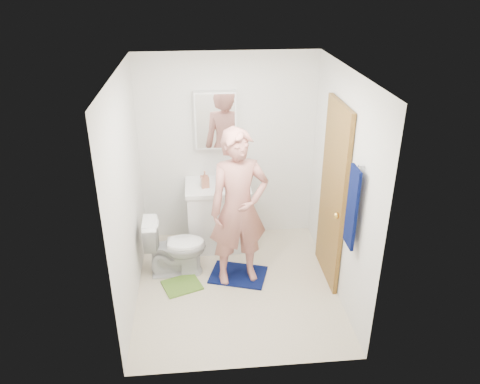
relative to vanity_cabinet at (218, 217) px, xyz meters
name	(u,v)px	position (x,y,z in m)	size (l,w,h in m)	color
floor	(237,287)	(0.15, -0.91, -0.41)	(2.20, 2.40, 0.02)	beige
ceiling	(236,71)	(0.15, -0.91, 2.01)	(2.20, 2.40, 0.02)	white
wall_back	(228,149)	(0.15, 0.30, 0.80)	(2.20, 0.02, 2.40)	silver
wall_front	(249,257)	(0.15, -2.12, 0.80)	(2.20, 0.02, 2.40)	silver
wall_left	(126,195)	(-0.96, -0.91, 0.80)	(0.02, 2.40, 2.40)	silver
wall_right	(342,186)	(1.26, -0.91, 0.80)	(0.02, 2.40, 2.40)	silver
vanity_cabinet	(218,217)	(0.00, 0.00, 0.00)	(0.75, 0.55, 0.80)	white
countertop	(218,186)	(0.00, 0.00, 0.43)	(0.79, 0.59, 0.05)	white
sink_basin	(218,185)	(0.00, 0.00, 0.44)	(0.40, 0.40, 0.03)	white
faucet	(217,174)	(0.00, 0.18, 0.51)	(0.03, 0.03, 0.12)	silver
medicine_cabinet	(215,120)	(0.00, 0.22, 1.20)	(0.50, 0.12, 0.70)	white
mirror_panel	(216,122)	(0.00, 0.16, 1.20)	(0.46, 0.01, 0.66)	white
door	(333,195)	(1.22, -0.76, 0.62)	(0.05, 0.80, 2.05)	olive
door_knob	(337,215)	(1.18, -1.08, 0.55)	(0.07, 0.07, 0.07)	gold
towel	(352,208)	(1.18, -1.48, 0.85)	(0.03, 0.24, 0.80)	#071043
towel_hook	(362,166)	(1.22, -1.48, 1.27)	(0.02, 0.02, 0.06)	silver
toilet	(175,246)	(-0.53, -0.57, -0.04)	(0.40, 0.70, 0.71)	white
bath_mat	(238,275)	(0.19, -0.72, -0.39)	(0.63, 0.45, 0.02)	#071043
green_rug	(182,285)	(-0.47, -0.86, -0.39)	(0.40, 0.34, 0.02)	#58832B
soap_dispenser	(205,179)	(-0.16, -0.06, 0.56)	(0.09, 0.10, 0.21)	#B06D52
toothbrush_cup	(225,177)	(0.10, 0.12, 0.50)	(0.13, 0.13, 0.11)	#82408D
man	(239,209)	(0.19, -0.78, 0.52)	(0.65, 0.43, 1.79)	#B87367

